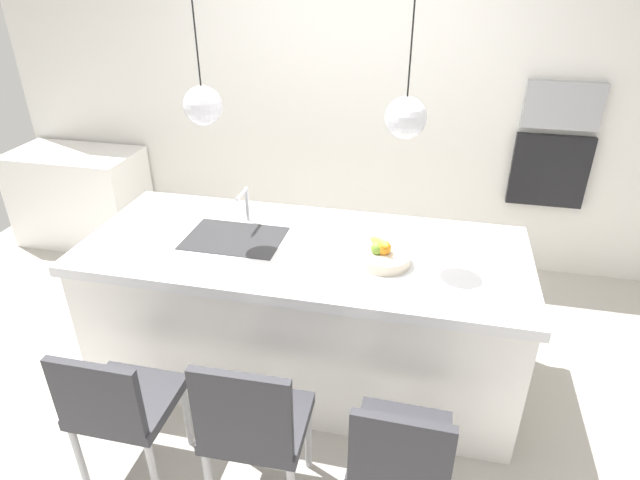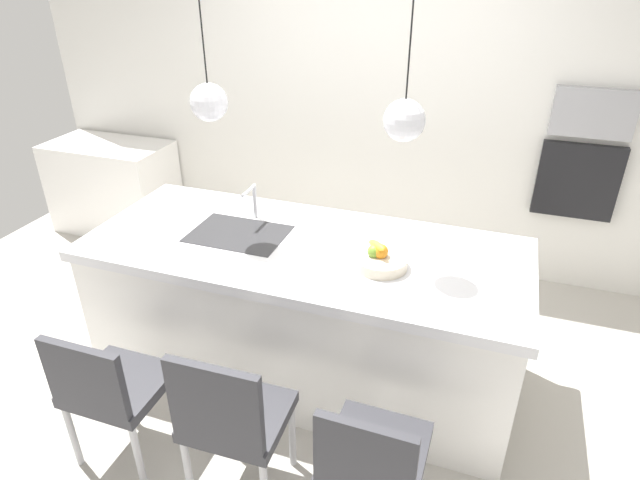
{
  "view_description": "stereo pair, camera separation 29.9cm",
  "coord_description": "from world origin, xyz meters",
  "px_view_note": "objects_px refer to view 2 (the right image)",
  "views": [
    {
      "loc": [
        0.68,
        -2.57,
        2.36
      ],
      "look_at": [
        0.1,
        0.0,
        0.94
      ],
      "focal_mm": 30.06,
      "sensor_mm": 36.0,
      "label": 1
    },
    {
      "loc": [
        0.97,
        -2.48,
        2.36
      ],
      "look_at": [
        0.1,
        0.0,
        0.94
      ],
      "focal_mm": 30.06,
      "sensor_mm": 36.0,
      "label": 2
    }
  ],
  "objects_px": {
    "microwave": "(594,113)",
    "chair_middle": "(231,417)",
    "chair_near": "(110,387)",
    "oven": "(577,181)",
    "fruit_bowl": "(380,260)",
    "chair_far": "(372,460)"
  },
  "relations": [
    {
      "from": "chair_near",
      "to": "chair_far",
      "type": "xyz_separation_m",
      "value": [
        1.32,
        -0.0,
        0.01
      ]
    },
    {
      "from": "fruit_bowl",
      "to": "chair_near",
      "type": "relative_size",
      "value": 0.33
    },
    {
      "from": "chair_middle",
      "to": "oven",
      "type": "bearing_deg",
      "value": 59.14
    },
    {
      "from": "fruit_bowl",
      "to": "chair_far",
      "type": "relative_size",
      "value": 0.33
    },
    {
      "from": "microwave",
      "to": "oven",
      "type": "xyz_separation_m",
      "value": [
        0.0,
        0.0,
        -0.5
      ]
    },
    {
      "from": "microwave",
      "to": "chair_far",
      "type": "relative_size",
      "value": 0.64
    },
    {
      "from": "chair_middle",
      "to": "chair_far",
      "type": "relative_size",
      "value": 1.07
    },
    {
      "from": "fruit_bowl",
      "to": "oven",
      "type": "distance_m",
      "value": 1.98
    },
    {
      "from": "fruit_bowl",
      "to": "microwave",
      "type": "relative_size",
      "value": 0.51
    },
    {
      "from": "chair_middle",
      "to": "chair_far",
      "type": "bearing_deg",
      "value": 0.29
    },
    {
      "from": "microwave",
      "to": "chair_middle",
      "type": "relative_size",
      "value": 0.59
    },
    {
      "from": "microwave",
      "to": "chair_near",
      "type": "relative_size",
      "value": 0.65
    },
    {
      "from": "microwave",
      "to": "chair_near",
      "type": "xyz_separation_m",
      "value": [
        -2.19,
        -2.54,
        -0.91
      ]
    },
    {
      "from": "chair_near",
      "to": "chair_middle",
      "type": "relative_size",
      "value": 0.92
    },
    {
      "from": "chair_near",
      "to": "fruit_bowl",
      "type": "bearing_deg",
      "value": 38.03
    },
    {
      "from": "oven",
      "to": "chair_middle",
      "type": "bearing_deg",
      "value": -120.86
    },
    {
      "from": "oven",
      "to": "chair_middle",
      "type": "height_order",
      "value": "oven"
    },
    {
      "from": "chair_middle",
      "to": "chair_near",
      "type": "bearing_deg",
      "value": 179.53
    },
    {
      "from": "fruit_bowl",
      "to": "chair_far",
      "type": "bearing_deg",
      "value": -77.04
    },
    {
      "from": "chair_near",
      "to": "chair_far",
      "type": "relative_size",
      "value": 0.98
    },
    {
      "from": "chair_near",
      "to": "chair_middle",
      "type": "bearing_deg",
      "value": -0.47
    },
    {
      "from": "fruit_bowl",
      "to": "microwave",
      "type": "height_order",
      "value": "microwave"
    }
  ]
}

